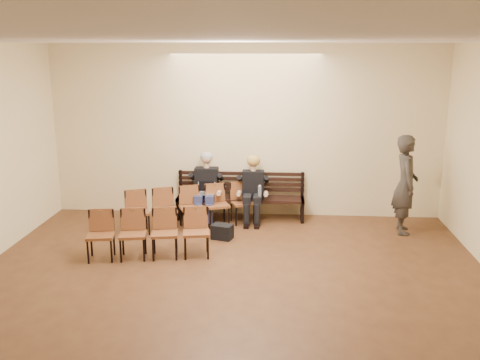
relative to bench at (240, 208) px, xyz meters
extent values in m
plane|color=brown|center=(0.08, -4.65, -0.23)|extent=(10.00, 10.00, 0.00)
cube|color=#F8E4B2|center=(0.08, 0.35, 1.52)|extent=(8.00, 0.02, 3.50)
cube|color=white|center=(0.08, -4.65, 3.27)|extent=(8.00, 10.00, 0.02)
cube|color=black|center=(0.00, 0.00, 0.00)|extent=(2.60, 0.90, 0.45)
cube|color=#BDBCC1|center=(-0.67, -0.32, 0.35)|extent=(0.38, 0.32, 0.25)
cylinder|color=silver|center=(0.41, -0.36, 0.34)|extent=(0.08, 0.08, 0.23)
cube|color=black|center=(-0.24, -1.22, -0.09)|extent=(0.43, 0.35, 0.27)
imported|color=#34302A|center=(3.14, -0.60, 0.85)|extent=(0.56, 0.81, 2.15)
cube|color=brown|center=(-0.90, -0.65, 0.18)|extent=(2.49, 1.35, 0.82)
cube|color=brown|center=(-1.36, -2.21, 0.19)|extent=(2.05, 0.78, 0.82)
camera|label=1|loc=(0.77, -10.45, 3.19)|focal=40.00mm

